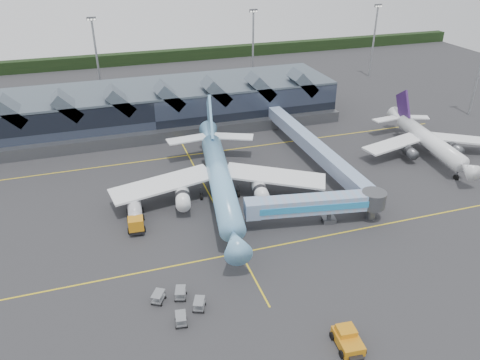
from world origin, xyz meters
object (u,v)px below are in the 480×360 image
object	(u,v)px
fuel_truck	(135,212)
jet_bridge	(324,204)
main_airliner	(219,176)
regional_jet	(427,139)
pushback_tug	(348,340)

from	to	relation	value
fuel_truck	jet_bridge	bearing A→B (deg)	-14.03
main_airliner	regional_jet	bearing A→B (deg)	14.49
regional_jet	fuel_truck	size ratio (longest dim) A/B	3.35
regional_jet	main_airliner	bearing A→B (deg)	-167.08
main_airliner	regional_jet	distance (m)	46.86
jet_bridge	fuel_truck	size ratio (longest dim) A/B	2.43
main_airliner	fuel_truck	distance (m)	15.89
pushback_tug	fuel_truck	bearing A→B (deg)	125.89
regional_jet	fuel_truck	xyz separation A→B (m)	(-61.97, -7.68, -1.70)
pushback_tug	jet_bridge	bearing A→B (deg)	74.75
main_airliner	regional_jet	size ratio (longest dim) A/B	1.39
main_airliner	fuel_truck	xyz separation A→B (m)	(-15.31, -3.50, -2.43)
jet_bridge	pushback_tug	world-z (taller)	jet_bridge
regional_jet	fuel_truck	distance (m)	62.47
fuel_truck	pushback_tug	distance (m)	39.30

